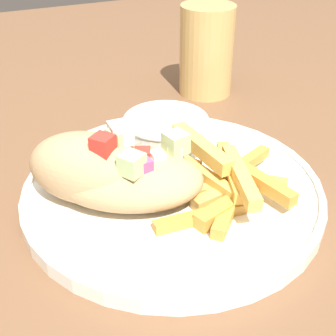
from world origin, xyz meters
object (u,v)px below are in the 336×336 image
(fries_pile, at_px, (225,182))
(water_glass, at_px, (206,55))
(plate, at_px, (168,191))
(sauce_ramekin, at_px, (166,130))
(pita_sandwich_far, at_px, (90,167))
(pita_sandwich_near, at_px, (128,176))

(fries_pile, distance_m, water_glass, 0.25)
(plate, relative_size, sauce_ramekin, 3.10)
(plate, relative_size, pita_sandwich_far, 2.20)
(pita_sandwich_far, distance_m, fries_pile, 0.12)
(fries_pile, bearing_deg, pita_sandwich_near, 160.43)
(pita_sandwich_far, xyz_separation_m, sauce_ramekin, (0.09, 0.06, -0.01))
(fries_pile, height_order, sauce_ramekin, fries_pile)
(water_glass, bearing_deg, fries_pile, -114.03)
(pita_sandwich_far, relative_size, water_glass, 1.07)
(pita_sandwich_near, xyz_separation_m, pita_sandwich_far, (-0.03, 0.02, 0.01))
(fries_pile, bearing_deg, plate, 142.94)
(pita_sandwich_near, xyz_separation_m, fries_pile, (0.08, -0.03, -0.01))
(pita_sandwich_far, relative_size, fries_pile, 0.91)
(pita_sandwich_near, relative_size, pita_sandwich_far, 1.25)
(plate, height_order, fries_pile, fries_pile)
(fries_pile, bearing_deg, water_glass, 65.97)
(sauce_ramekin, bearing_deg, pita_sandwich_near, -132.96)
(pita_sandwich_near, height_order, pita_sandwich_far, pita_sandwich_far)
(pita_sandwich_near, xyz_separation_m, water_glass, (0.18, 0.20, 0.01))
(pita_sandwich_near, distance_m, sauce_ramekin, 0.10)
(pita_sandwich_near, distance_m, pita_sandwich_far, 0.03)
(pita_sandwich_far, xyz_separation_m, fries_pile, (0.11, -0.04, -0.02))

